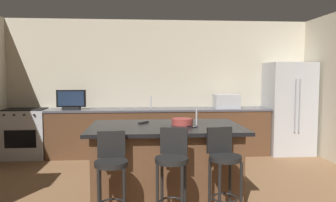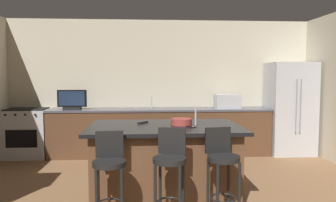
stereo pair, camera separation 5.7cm
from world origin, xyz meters
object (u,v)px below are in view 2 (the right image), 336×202
bar_stool_left (110,170)px  bar_stool_right (222,165)px  cell_phone (191,126)px  tv_remote (143,122)px  microwave (227,101)px  bar_stool_center (170,168)px  tv_monitor (72,101)px  refrigerator (290,108)px  range_oven (27,133)px  fruit_bowl (181,122)px  kitchen_island (165,160)px

bar_stool_left → bar_stool_right: size_ratio=0.98×
cell_phone → tv_remote: (-0.60, 0.35, 0.01)m
microwave → bar_stool_center: bearing=-114.2°
tv_monitor → bar_stool_left: tv_monitor is taller
microwave → bar_stool_left: 3.56m
microwave → tv_monitor: 2.97m
bar_stool_center → bar_stool_right: bearing=23.1°
refrigerator → tv_monitor: (-4.21, -0.01, 0.18)m
tv_monitor → bar_stool_left: 3.10m
range_oven → fruit_bowl: bearing=-38.1°
refrigerator → bar_stool_right: refrigerator is taller
kitchen_island → refrigerator: refrigerator is taller
bar_stool_center → range_oven: bearing=143.9°
microwave → cell_phone: microwave is taller
tv_monitor → bar_stool_left: size_ratio=0.56×
kitchen_island → range_oven: bearing=138.9°
cell_phone → bar_stool_center: bearing=-141.4°
microwave → bar_stool_right: (-0.78, -2.89, -0.45)m
refrigerator → bar_stool_left: refrigerator is taller
kitchen_island → fruit_bowl: bearing=11.7°
cell_phone → refrigerator: bearing=17.4°
refrigerator → cell_phone: (-2.27, -2.24, 0.02)m
kitchen_island → bar_stool_left: (-0.61, -0.78, 0.11)m
tv_monitor → bar_stool_left: bearing=-70.7°
refrigerator → fruit_bowl: 3.15m
kitchen_island → fruit_bowl: 0.53m
range_oven → cell_phone: range_oven is taller
tv_monitor → bar_stool_right: bearing=-52.3°
refrigerator → microwave: bearing=177.9°
tv_monitor → cell_phone: (1.94, -2.23, -0.16)m
bar_stool_left → bar_stool_center: (0.62, -0.04, 0.02)m
refrigerator → tv_remote: size_ratio=10.55×
tv_monitor → tv_remote: (1.34, -1.88, -0.15)m
bar_stool_left → cell_phone: (0.93, 0.65, 0.34)m
tv_remote → tv_monitor: bearing=166.2°
range_oven → microwave: (3.83, 0.00, 0.58)m
tv_monitor → bar_stool_right: tv_monitor is taller
kitchen_island → bar_stool_right: bearing=-51.9°
kitchen_island → cell_phone: (0.32, -0.12, 0.45)m
microwave → fruit_bowl: microwave is taller
cell_phone → tv_remote: tv_remote is taller
microwave → cell_phone: bearing=-114.2°
bar_stool_center → tv_monitor: bearing=133.1°
fruit_bowl → kitchen_island: bearing=-168.3°
fruit_bowl → tv_remote: (-0.50, 0.18, -0.03)m
tv_monitor → refrigerator: bearing=0.1°
refrigerator → fruit_bowl: size_ratio=6.61×
kitchen_island → cell_phone: cell_phone is taller
tv_monitor → bar_stool_right: (2.19, -2.84, -0.48)m
refrigerator → bar_stool_center: size_ratio=1.80×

